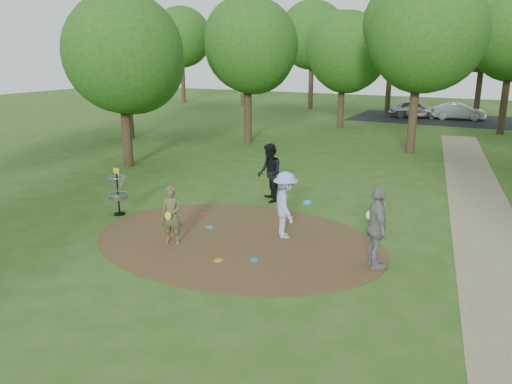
% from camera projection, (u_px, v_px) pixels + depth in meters
% --- Properties ---
extents(ground, '(100.00, 100.00, 0.00)m').
position_uv_depth(ground, '(237.00, 240.00, 13.94)').
color(ground, '#2D5119').
rests_on(ground, ground).
extents(dirt_clearing, '(8.40, 8.40, 0.02)m').
position_uv_depth(dirt_clearing, '(237.00, 240.00, 13.93)').
color(dirt_clearing, '#47301C').
rests_on(dirt_clearing, ground).
extents(footpath, '(7.55, 39.89, 0.01)m').
position_uv_depth(footpath, '(495.00, 256.00, 12.83)').
color(footpath, '#8C7A5B').
rests_on(footpath, ground).
extents(parking_lot, '(14.00, 8.00, 0.01)m').
position_uv_depth(parking_lot, '(446.00, 119.00, 38.83)').
color(parking_lot, black).
rests_on(parking_lot, ground).
extents(player_observer_with_disc, '(0.68, 0.55, 1.63)m').
position_uv_depth(player_observer_with_disc, '(172.00, 215.00, 13.48)').
color(player_observer_with_disc, brown).
rests_on(player_observer_with_disc, ground).
extents(player_throwing_with_disc, '(1.41, 1.41, 1.90)m').
position_uv_depth(player_throwing_with_disc, '(285.00, 205.00, 13.93)').
color(player_throwing_with_disc, '#98B3E3').
rests_on(player_throwing_with_disc, ground).
extents(player_walking_with_disc, '(1.21, 1.26, 2.04)m').
position_uv_depth(player_walking_with_disc, '(270.00, 173.00, 17.32)').
color(player_walking_with_disc, black).
rests_on(player_walking_with_disc, ground).
extents(player_waiting_with_disc, '(1.02, 1.28, 2.03)m').
position_uv_depth(player_waiting_with_disc, '(377.00, 228.00, 11.92)').
color(player_waiting_with_disc, gray).
rests_on(player_waiting_with_disc, ground).
extents(disc_ground_cyan, '(0.22, 0.22, 0.02)m').
position_uv_depth(disc_ground_cyan, '(210.00, 227.00, 14.90)').
color(disc_ground_cyan, '#199DCA').
rests_on(disc_ground_cyan, dirt_clearing).
extents(disc_ground_blue, '(0.22, 0.22, 0.02)m').
position_uv_depth(disc_ground_blue, '(254.00, 260.00, 12.54)').
color(disc_ground_blue, '#0C78CD').
rests_on(disc_ground_blue, dirt_clearing).
extents(disc_ground_red, '(0.22, 0.22, 0.02)m').
position_uv_depth(disc_ground_red, '(204.00, 214.00, 16.07)').
color(disc_ground_red, red).
rests_on(disc_ground_red, dirt_clearing).
extents(car_left, '(4.26, 2.57, 1.36)m').
position_uv_depth(car_left, '(415.00, 109.00, 39.71)').
color(car_left, '#AAAAB2').
rests_on(car_left, ground).
extents(car_right, '(4.05, 1.93, 1.28)m').
position_uv_depth(car_right, '(459.00, 111.00, 38.48)').
color(car_right, '#A5A9AD').
rests_on(car_right, ground).
extents(disc_ground_orange, '(0.22, 0.22, 0.02)m').
position_uv_depth(disc_ground_orange, '(218.00, 260.00, 12.52)').
color(disc_ground_orange, orange).
rests_on(disc_ground_orange, dirt_clearing).
extents(disc_golf_basket, '(0.63, 0.63, 1.54)m').
position_uv_depth(disc_golf_basket, '(118.00, 188.00, 15.91)').
color(disc_golf_basket, black).
rests_on(disc_golf_basket, ground).
extents(tree_ring, '(37.46, 45.02, 8.64)m').
position_uv_depth(tree_ring, '(374.00, 51.00, 19.44)').
color(tree_ring, '#332316').
rests_on(tree_ring, ground).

